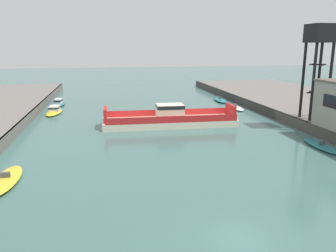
{
  "coord_description": "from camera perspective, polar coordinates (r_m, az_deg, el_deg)",
  "views": [
    {
      "loc": [
        -8.6,
        -19.69,
        12.99
      ],
      "look_at": [
        0.0,
        26.03,
        2.0
      ],
      "focal_mm": 36.13,
      "sensor_mm": 36.0,
      "label": 1
    }
  ],
  "objects": [
    {
      "name": "moored_boat_upstream_a",
      "position": [
        36.97,
        -25.68,
        -8.18
      ],
      "size": [
        2.54,
        8.08,
        1.06
      ],
      "color": "yellow",
      "rests_on": "ground"
    },
    {
      "name": "moored_boat_near_right",
      "position": [
        70.96,
        -18.65,
        2.48
      ],
      "size": [
        3.33,
        8.15,
        1.45
      ],
      "color": "yellow",
      "rests_on": "ground"
    },
    {
      "name": "moored_boat_mid_left",
      "position": [
        79.19,
        -17.93,
        3.67
      ],
      "size": [
        2.86,
        6.94,
        1.72
      ],
      "color": "#237075",
      "rests_on": "ground"
    },
    {
      "name": "ground_plane",
      "position": [
        25.11,
        11.63,
        -18.16
      ],
      "size": [
        400.0,
        400.0,
        0.0
      ],
      "primitive_type": "plane",
      "color": "#3D6660"
    },
    {
      "name": "crane_tower",
      "position": [
        57.95,
        24.24,
        12.6
      ],
      "size": [
        3.64,
        3.64,
        14.58
      ],
      "color": "black",
      "rests_on": "quay_right"
    },
    {
      "name": "chain_ferry",
      "position": [
        56.68,
        0.31,
        1.17
      ],
      "size": [
        22.36,
        6.56,
        3.61
      ],
      "color": "beige",
      "rests_on": "ground"
    },
    {
      "name": "moored_boat_far_right",
      "position": [
        83.3,
        8.81,
        4.37
      ],
      "size": [
        3.35,
        8.13,
        1.08
      ],
      "color": "#237075",
      "rests_on": "ground"
    },
    {
      "name": "moored_boat_mid_right",
      "position": [
        49.01,
        24.43,
        -3.06
      ],
      "size": [
        2.53,
        7.71,
        0.89
      ],
      "color": "#237075",
      "rests_on": "ground"
    },
    {
      "name": "moored_boat_far_left",
      "position": [
        73.85,
        11.22,
        3.11
      ],
      "size": [
        2.52,
        8.24,
        1.02
      ],
      "color": "white",
      "rests_on": "ground"
    }
  ]
}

